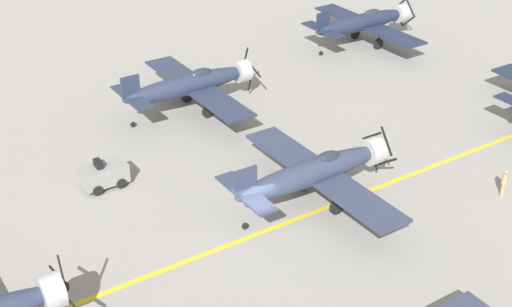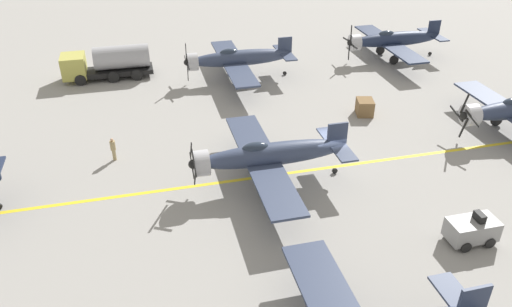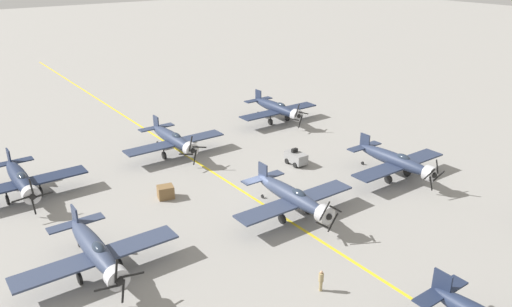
{
  "view_description": "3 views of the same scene",
  "coord_description": "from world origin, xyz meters",
  "px_view_note": "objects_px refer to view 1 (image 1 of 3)",
  "views": [
    {
      "loc": [
        25.15,
        -16.51,
        21.67
      ],
      "look_at": [
        -2.75,
        1.79,
        2.96
      ],
      "focal_mm": 50.0,
      "sensor_mm": 36.0,
      "label": 1
    },
    {
      "loc": [
        -25.87,
        11.33,
        17.6
      ],
      "look_at": [
        -0.33,
        4.95,
        2.0
      ],
      "focal_mm": 35.0,
      "sensor_mm": 36.0,
      "label": 2
    },
    {
      "loc": [
        25.13,
        34.35,
        22.17
      ],
      "look_at": [
        -2.34,
        -3.48,
        3.2
      ],
      "focal_mm": 35.0,
      "sensor_mm": 36.0,
      "label": 3
    }
  ],
  "objects_px": {
    "airplane_mid_left": "(192,84)",
    "tow_tractor": "(104,174)",
    "airplane_mid_center": "(316,171)",
    "airplane_far_left": "(365,22)",
    "ground_crew_walking": "(504,182)"
  },
  "relations": [
    {
      "from": "airplane_mid_left",
      "to": "airplane_mid_center",
      "type": "xyz_separation_m",
      "value": [
        13.97,
        -0.04,
        0.0
      ]
    },
    {
      "from": "tow_tractor",
      "to": "ground_crew_walking",
      "type": "distance_m",
      "value": 22.54
    },
    {
      "from": "airplane_far_left",
      "to": "tow_tractor",
      "type": "bearing_deg",
      "value": -80.09
    },
    {
      "from": "ground_crew_walking",
      "to": "airplane_mid_center",
      "type": "bearing_deg",
      "value": -119.23
    },
    {
      "from": "airplane_mid_left",
      "to": "tow_tractor",
      "type": "distance_m",
      "value": 10.93
    },
    {
      "from": "airplane_mid_center",
      "to": "ground_crew_walking",
      "type": "xyz_separation_m",
      "value": [
        5.19,
        9.27,
        -1.11
      ]
    },
    {
      "from": "airplane_mid_center",
      "to": "airplane_mid_left",
      "type": "bearing_deg",
      "value": 168.99
    },
    {
      "from": "ground_crew_walking",
      "to": "airplane_far_left",
      "type": "bearing_deg",
      "value": 157.76
    },
    {
      "from": "airplane_far_left",
      "to": "airplane_mid_center",
      "type": "relative_size",
      "value": 1.0
    },
    {
      "from": "ground_crew_walking",
      "to": "tow_tractor",
      "type": "bearing_deg",
      "value": -125.77
    },
    {
      "from": "airplane_mid_center",
      "to": "ground_crew_walking",
      "type": "distance_m",
      "value": 10.68
    },
    {
      "from": "airplane_mid_left",
      "to": "airplane_mid_center",
      "type": "bearing_deg",
      "value": 5.25
    },
    {
      "from": "airplane_far_left",
      "to": "airplane_mid_left",
      "type": "distance_m",
      "value": 18.77
    },
    {
      "from": "airplane_mid_left",
      "to": "airplane_mid_center",
      "type": "height_order",
      "value": "airplane_mid_left"
    },
    {
      "from": "airplane_mid_center",
      "to": "airplane_far_left",
      "type": "bearing_deg",
      "value": 122.41
    }
  ]
}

